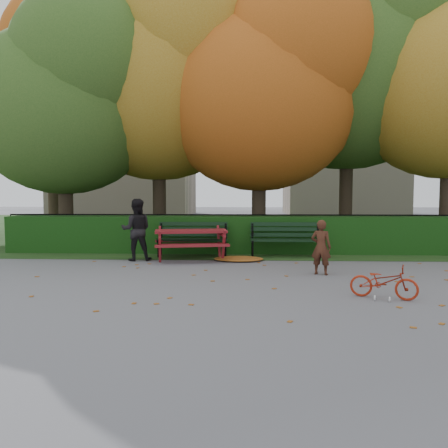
{
  "coord_description": "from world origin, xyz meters",
  "views": [
    {
      "loc": [
        -0.0,
        -7.53,
        1.63
      ],
      "look_at": [
        -0.39,
        1.45,
        1.0
      ],
      "focal_mm": 35.0,
      "sensor_mm": 36.0,
      "label": 1
    }
  ],
  "objects_px": {
    "bench_left": "(193,236)",
    "tree_c": "(271,88)",
    "tree_d": "(362,60)",
    "child": "(321,247)",
    "tree_f": "(57,88)",
    "bench_right": "(286,237)",
    "tree_a": "(70,97)",
    "picnic_table": "(191,237)",
    "bicycle": "(384,282)",
    "adult": "(136,230)",
    "tree_b": "(168,76)"
  },
  "relations": [
    {
      "from": "bench_left",
      "to": "tree_c",
      "type": "bearing_deg",
      "value": 46.64
    },
    {
      "from": "tree_d",
      "to": "child",
      "type": "xyz_separation_m",
      "value": [
        -2.31,
        -5.99,
        -5.43
      ]
    },
    {
      "from": "tree_f",
      "to": "bench_right",
      "type": "height_order",
      "value": "tree_f"
    },
    {
      "from": "tree_a",
      "to": "child",
      "type": "xyz_separation_m",
      "value": [
        6.76,
        -4.34,
        -3.97
      ]
    },
    {
      "from": "tree_a",
      "to": "picnic_table",
      "type": "relative_size",
      "value": 3.83
    },
    {
      "from": "tree_c",
      "to": "tree_f",
      "type": "xyz_separation_m",
      "value": [
        -7.97,
        3.28,
        0.87
      ]
    },
    {
      "from": "bench_left",
      "to": "bicycle",
      "type": "relative_size",
      "value": 1.78
    },
    {
      "from": "adult",
      "to": "tree_d",
      "type": "bearing_deg",
      "value": -156.34
    },
    {
      "from": "tree_a",
      "to": "bench_left",
      "type": "relative_size",
      "value": 4.16
    },
    {
      "from": "bench_left",
      "to": "bicycle",
      "type": "height_order",
      "value": "bench_left"
    },
    {
      "from": "bench_left",
      "to": "adult",
      "type": "distance_m",
      "value": 1.53
    },
    {
      "from": "child",
      "to": "tree_d",
      "type": "bearing_deg",
      "value": -88.89
    },
    {
      "from": "picnic_table",
      "to": "child",
      "type": "relative_size",
      "value": 1.76
    },
    {
      "from": "tree_f",
      "to": "picnic_table",
      "type": "distance_m",
      "value": 9.95
    },
    {
      "from": "tree_a",
      "to": "bicycle",
      "type": "distance_m",
      "value": 10.61
    },
    {
      "from": "tree_a",
      "to": "bicycle",
      "type": "relative_size",
      "value": 7.4
    },
    {
      "from": "tree_f",
      "to": "tree_a",
      "type": "bearing_deg",
      "value": -62.02
    },
    {
      "from": "tree_a",
      "to": "bench_left",
      "type": "bearing_deg",
      "value": -25.76
    },
    {
      "from": "tree_c",
      "to": "child",
      "type": "relative_size",
      "value": 7.22
    },
    {
      "from": "bicycle",
      "to": "tree_a",
      "type": "bearing_deg",
      "value": 71.3
    },
    {
      "from": "adult",
      "to": "bicycle",
      "type": "height_order",
      "value": "adult"
    },
    {
      "from": "adult",
      "to": "bicycle",
      "type": "bearing_deg",
      "value": 132.36
    },
    {
      "from": "tree_a",
      "to": "tree_c",
      "type": "bearing_deg",
      "value": 3.65
    },
    {
      "from": "tree_b",
      "to": "picnic_table",
      "type": "height_order",
      "value": "tree_b"
    },
    {
      "from": "adult",
      "to": "bicycle",
      "type": "distance_m",
      "value": 6.03
    },
    {
      "from": "tree_c",
      "to": "tree_d",
      "type": "xyz_separation_m",
      "value": [
        3.04,
        1.27,
        1.16
      ]
    },
    {
      "from": "picnic_table",
      "to": "adult",
      "type": "xyz_separation_m",
      "value": [
        -1.31,
        -0.14,
        0.18
      ]
    },
    {
      "from": "tree_d",
      "to": "bicycle",
      "type": "height_order",
      "value": "tree_d"
    },
    {
      "from": "tree_a",
      "to": "bench_right",
      "type": "bearing_deg",
      "value": -16.61
    },
    {
      "from": "tree_b",
      "to": "tree_f",
      "type": "height_order",
      "value": "tree_f"
    },
    {
      "from": "tree_d",
      "to": "tree_f",
      "type": "bearing_deg",
      "value": 169.67
    },
    {
      "from": "tree_c",
      "to": "bicycle",
      "type": "distance_m",
      "value": 8.23
    },
    {
      "from": "bench_right",
      "to": "child",
      "type": "relative_size",
      "value": 1.62
    },
    {
      "from": "tree_f",
      "to": "bench_left",
      "type": "bearing_deg",
      "value": -43.51
    },
    {
      "from": "bench_right",
      "to": "tree_d",
      "type": "bearing_deg",
      "value": 51.77
    },
    {
      "from": "tree_f",
      "to": "bench_right",
      "type": "distance_m",
      "value": 11.19
    },
    {
      "from": "tree_d",
      "to": "tree_a",
      "type": "bearing_deg",
      "value": -169.67
    },
    {
      "from": "bench_right",
      "to": "picnic_table",
      "type": "bearing_deg",
      "value": -164.33
    },
    {
      "from": "tree_b",
      "to": "tree_f",
      "type": "bearing_deg",
      "value": 152.01
    },
    {
      "from": "bench_left",
      "to": "picnic_table",
      "type": "height_order",
      "value": "bench_left"
    },
    {
      "from": "tree_f",
      "to": "bicycle",
      "type": "distance_m",
      "value": 14.7
    },
    {
      "from": "adult",
      "to": "tree_a",
      "type": "bearing_deg",
      "value": -55.93
    },
    {
      "from": "picnic_table",
      "to": "bicycle",
      "type": "xyz_separation_m",
      "value": [
        3.46,
        -3.79,
        -0.31
      ]
    },
    {
      "from": "tree_d",
      "to": "bench_right",
      "type": "distance_m",
      "value": 7.07
    },
    {
      "from": "tree_a",
      "to": "tree_f",
      "type": "bearing_deg",
      "value": 117.98
    },
    {
      "from": "tree_c",
      "to": "picnic_table",
      "type": "distance_m",
      "value": 5.57
    },
    {
      "from": "tree_f",
      "to": "adult",
      "type": "bearing_deg",
      "value": -54.32
    },
    {
      "from": "tree_c",
      "to": "adult",
      "type": "height_order",
      "value": "tree_c"
    },
    {
      "from": "tree_c",
      "to": "tree_f",
      "type": "distance_m",
      "value": 8.66
    },
    {
      "from": "tree_c",
      "to": "tree_f",
      "type": "height_order",
      "value": "tree_f"
    }
  ]
}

